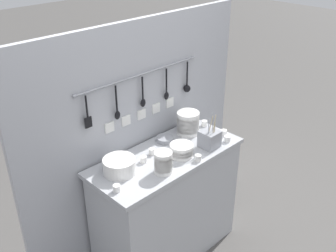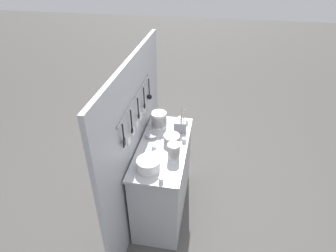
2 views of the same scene
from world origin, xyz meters
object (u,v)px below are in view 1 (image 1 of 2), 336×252
object	(u,v)px
cup_edge_near	(152,151)
cup_mid_row	(224,133)
cup_by_caddy	(198,158)
cup_centre	(204,123)
cup_front_right	(117,188)
plate_stack	(120,166)
cutlery_caddy	(209,139)
steel_mixing_bowl	(165,139)
bowl_stack_wide_centre	(163,162)
bowl_stack_back_corner	(181,150)
bowl_stack_short_front	(188,123)
cup_edge_far	(144,159)
cup_beside_plates	(227,139)

from	to	relation	value
cup_edge_near	cup_mid_row	size ratio (longest dim) A/B	1.00
cup_by_caddy	cup_centre	world-z (taller)	same
cup_front_right	cup_by_caddy	bearing A→B (deg)	-11.24
plate_stack	cutlery_caddy	xyz separation A→B (m)	(0.65, -0.19, 0.01)
cup_centre	steel_mixing_bowl	bearing A→B (deg)	173.43
bowl_stack_wide_centre	bowl_stack_back_corner	bearing A→B (deg)	13.94
steel_mixing_bowl	cutlery_caddy	bearing A→B (deg)	-58.63
cup_front_right	bowl_stack_short_front	bearing A→B (deg)	12.89
cutlery_caddy	cup_front_right	world-z (taller)	cutlery_caddy
bowl_stack_wide_centre	plate_stack	size ratio (longest dim) A/B	0.70
plate_stack	cup_edge_far	size ratio (longest dim) A/B	4.64
bowl_stack_short_front	cup_edge_far	distance (m)	0.51
bowl_stack_short_front	cup_by_caddy	bearing A→B (deg)	-127.04
bowl_stack_back_corner	plate_stack	xyz separation A→B (m)	(-0.42, 0.14, 0.01)
cup_beside_plates	cup_mid_row	size ratio (longest dim) A/B	1.00
cutlery_caddy	cup_by_caddy	xyz separation A→B (m)	(-0.20, -0.07, -0.04)
cup_beside_plates	cup_edge_near	xyz separation A→B (m)	(-0.51, 0.25, 0.00)
bowl_stack_back_corner	cutlery_caddy	size ratio (longest dim) A/B	0.60
bowl_stack_short_front	steel_mixing_bowl	xyz separation A→B (m)	(-0.20, 0.04, -0.07)
cutlery_caddy	cup_mid_row	size ratio (longest dim) A/B	5.90
steel_mixing_bowl	cup_centre	world-z (taller)	cup_centre
bowl_stack_short_front	cup_edge_near	xyz separation A→B (m)	(-0.39, -0.03, -0.07)
cup_by_caddy	cup_edge_near	size ratio (longest dim) A/B	1.00
bowl_stack_back_corner	cup_front_right	distance (m)	0.56
bowl_stack_short_front	bowl_stack_wide_centre	xyz separation A→B (m)	(-0.49, -0.24, -0.01)
cup_edge_far	cup_edge_near	size ratio (longest dim) A/B	1.00
bowl_stack_short_front	cup_edge_near	size ratio (longest dim) A/B	3.83
bowl_stack_wide_centre	cutlery_caddy	distance (m)	0.46
cup_front_right	cup_mid_row	world-z (taller)	same
bowl_stack_back_corner	steel_mixing_bowl	bearing A→B (deg)	74.64
bowl_stack_wide_centre	steel_mixing_bowl	world-z (taller)	bowl_stack_wide_centre
steel_mixing_bowl	cup_beside_plates	xyz separation A→B (m)	(0.32, -0.32, 0.01)
plate_stack	cup_beside_plates	xyz separation A→B (m)	(0.80, -0.24, -0.03)
bowl_stack_short_front	cup_beside_plates	world-z (taller)	bowl_stack_short_front
cup_centre	cup_mid_row	world-z (taller)	same
plate_stack	cup_mid_row	xyz separation A→B (m)	(0.86, -0.16, -0.03)
cup_beside_plates	cup_front_right	bearing A→B (deg)	174.09
bowl_stack_wide_centre	cup_edge_far	distance (m)	0.19
cup_beside_plates	plate_stack	bearing A→B (deg)	163.38
cup_centre	cup_edge_far	xyz separation A→B (m)	(-0.68, -0.06, 0.00)
bowl_stack_wide_centre	cup_centre	bearing A→B (deg)	19.16
cup_by_caddy	cup_mid_row	distance (m)	0.41
cup_by_caddy	cup_front_right	world-z (taller)	same
bowl_stack_back_corner	cup_beside_plates	size ratio (longest dim) A/B	3.54
cutlery_caddy	cup_beside_plates	size ratio (longest dim) A/B	5.90
plate_stack	cutlery_caddy	size ratio (longest dim) A/B	0.79
cutlery_caddy	cup_edge_far	bearing A→B (deg)	159.33
bowl_stack_wide_centre	cup_mid_row	bearing A→B (deg)	2.79
cup_by_caddy	cup_front_right	xyz separation A→B (m)	(-0.59, 0.12, 0.00)
bowl_stack_wide_centre	plate_stack	world-z (taller)	bowl_stack_wide_centre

